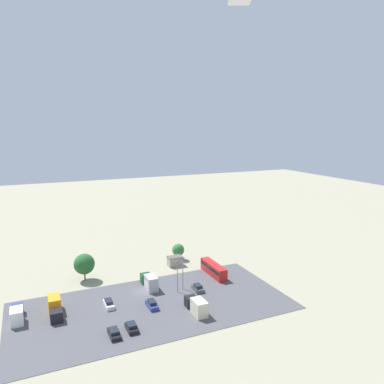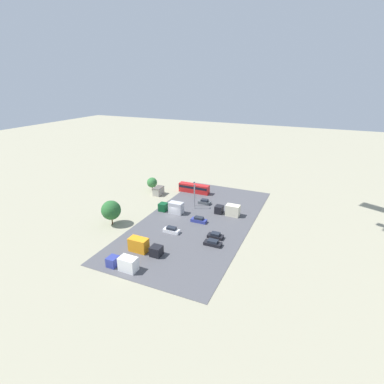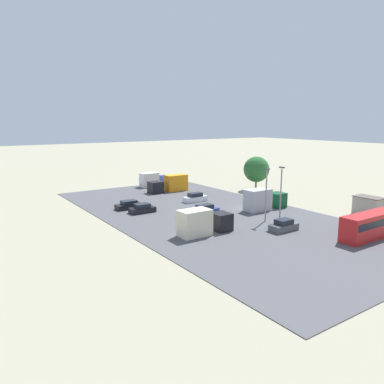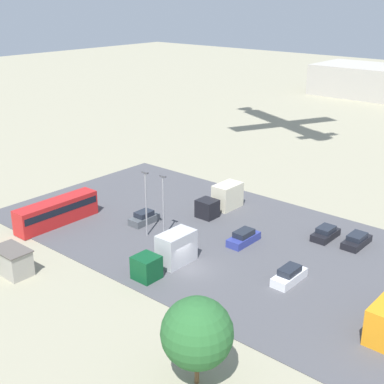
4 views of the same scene
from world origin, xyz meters
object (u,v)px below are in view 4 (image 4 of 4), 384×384
at_px(parked_car_0, 289,276).
at_px(parked_car_4, 244,238).
at_px(shed_building, 13,261).
at_px(bus, 57,211).
at_px(parked_truck_2, 168,253).
at_px(parked_car_3, 326,233).
at_px(parked_car_2, 144,218).
at_px(parked_truck_1, 222,199).
at_px(parked_car_1, 357,241).

bearing_deg(parked_car_0, parked_car_4, 154.01).
distance_m(shed_building, bus, 12.94).
relative_size(shed_building, parked_truck_2, 0.55).
bearing_deg(bus, parked_car_3, 33.37).
height_order(parked_car_2, parked_truck_1, parked_truck_1).
xyz_separation_m(parked_car_2, parked_car_3, (19.87, 11.09, -0.05)).
bearing_deg(parked_truck_2, parked_car_3, -118.25).
xyz_separation_m(parked_car_4, parked_truck_2, (-2.76, -10.07, 0.96)).
bearing_deg(parked_car_3, parked_car_4, 48.36).
bearing_deg(parked_car_2, bus, -137.97).
xyz_separation_m(parked_car_0, parked_truck_2, (-11.56, -5.78, 0.95)).
xyz_separation_m(shed_building, parked_truck_1, (6.04, 28.15, 0.20)).
bearing_deg(bus, parked_car_4, 27.13).
relative_size(parked_car_3, parked_car_4, 0.90).
relative_size(shed_building, parked_car_0, 0.97).
bearing_deg(parked_car_4, parked_truck_1, 142.14).
bearing_deg(parked_truck_1, parked_car_3, -175.58).
bearing_deg(parked_car_1, shed_building, 50.54).
height_order(parked_car_0, parked_car_4, parked_car_0).
xyz_separation_m(bus, parked_car_4, (21.41, 10.97, -1.04)).
bearing_deg(parked_car_0, parked_car_3, 100.04).
relative_size(bus, parked_car_4, 2.48).
bearing_deg(parked_truck_1, parked_car_1, -174.50).
height_order(parked_car_1, parked_truck_2, parked_truck_2).
bearing_deg(parked_car_2, parked_car_1, 26.47).
bearing_deg(shed_building, parked_car_1, 50.54).
relative_size(parked_car_2, parked_truck_2, 0.51).
height_order(shed_building, parked_truck_2, parked_truck_2).
relative_size(parked_car_3, parked_truck_2, 0.52).
bearing_deg(parked_car_1, bus, 31.07).
bearing_deg(shed_building, parked_car_0, 37.12).
height_order(parked_car_3, parked_truck_2, parked_truck_2).
relative_size(bus, parked_car_2, 2.80).
height_order(parked_car_0, parked_truck_2, parked_truck_2).
bearing_deg(parked_car_0, shed_building, -142.88).
distance_m(shed_building, parked_truck_2, 16.41).
relative_size(bus, parked_truck_2, 1.43).
bearing_deg(parked_car_1, parked_truck_1, 5.50).
bearing_deg(parked_car_1, parked_car_0, 82.79).
bearing_deg(parked_car_0, parked_car_2, 178.02).
distance_m(parked_car_2, parked_car_3, 22.76).
bearing_deg(parked_car_2, parked_car_3, 29.15).
xyz_separation_m(shed_building, parked_truck_2, (11.51, 11.69, 0.27)).
distance_m(parked_car_0, parked_car_3, 12.03).
height_order(parked_car_1, parked_car_3, parked_car_3).
bearing_deg(parked_car_1, parked_car_4, 38.25).
relative_size(shed_building, parked_truck_1, 0.57).
bearing_deg(parked_car_3, parked_truck_1, 4.42).
xyz_separation_m(bus, parked_car_0, (30.22, 6.68, -1.03)).
bearing_deg(bus, shed_building, -56.49).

